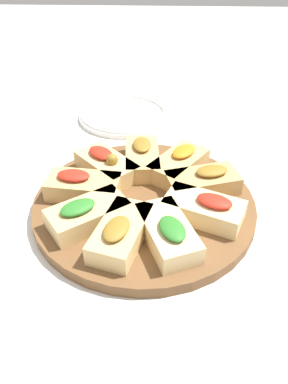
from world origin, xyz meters
The scene contains 12 objects.
ground_plane centered at (0.00, 0.00, 0.00)m, with size 3.00×3.00×0.00m, color silver.
serving_board centered at (0.00, 0.00, 0.01)m, with size 0.34×0.34×0.02m, color brown.
focaccia_slice_0 centered at (-0.01, -0.09, 0.03)m, with size 0.07×0.12×0.04m.
focaccia_slice_1 centered at (0.06, -0.08, 0.03)m, with size 0.11×0.12×0.04m.
focaccia_slice_2 centered at (0.09, -0.03, 0.03)m, with size 0.12×0.08×0.04m.
focaccia_slice_3 centered at (0.09, 0.03, 0.03)m, with size 0.12×0.09×0.04m.
focaccia_slice_4 centered at (0.04, 0.09, 0.03)m, with size 0.09×0.12×0.04m.
focaccia_slice_5 centered at (-0.03, 0.09, 0.03)m, with size 0.09×0.12×0.04m.
focaccia_slice_6 centered at (-0.08, 0.06, 0.03)m, with size 0.12×0.11×0.04m.
focaccia_slice_7 centered at (-0.09, -0.01, 0.03)m, with size 0.11×0.06×0.04m.
focaccia_slice_8 centered at (-0.07, -0.06, 0.04)m, with size 0.12×0.12×0.05m.
plate_left centered at (-0.31, -0.06, 0.01)m, with size 0.20×0.20×0.02m.
Camera 1 is at (0.45, 0.02, 0.37)m, focal length 35.00 mm.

